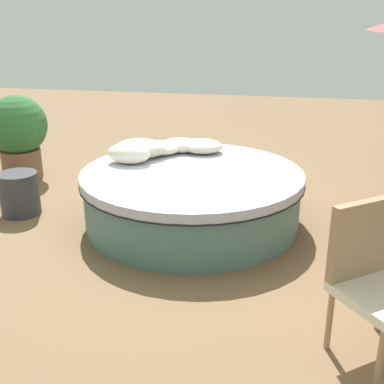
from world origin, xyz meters
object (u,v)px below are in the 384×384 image
object	(u,v)px
round_bed	(192,196)
throw_pillow_3	(141,148)
throw_pillow_1	(181,145)
patio_chair	(375,271)
planter	(18,133)
throw_pillow_2	(160,148)
throw_pillow_0	(202,146)
side_table	(20,194)
throw_pillow_4	(129,153)

from	to	relation	value
round_bed	throw_pillow_3	xyz separation A→B (m)	(-0.64, 0.38, 0.37)
throw_pillow_1	patio_chair	bearing A→B (deg)	-54.20
round_bed	planter	size ratio (longest dim) A/B	2.08
throw_pillow_1	throw_pillow_2	bearing A→B (deg)	-147.31
throw_pillow_0	patio_chair	distance (m)	2.86
throw_pillow_3	patio_chair	world-z (taller)	patio_chair
planter	patio_chair	bearing A→B (deg)	-34.81
throw_pillow_0	side_table	distance (m)	2.02
patio_chair	throw_pillow_1	bearing A→B (deg)	-91.69
throw_pillow_2	throw_pillow_3	bearing A→B (deg)	-135.94
throw_pillow_2	throw_pillow_4	bearing A→B (deg)	-119.05
throw_pillow_4	patio_chair	bearing A→B (deg)	-40.90
planter	side_table	world-z (taller)	planter
throw_pillow_4	side_table	bearing A→B (deg)	-167.05
throw_pillow_4	side_table	distance (m)	1.25
throw_pillow_0	throw_pillow_1	xyz separation A→B (m)	(-0.24, -0.01, 0.00)
throw_pillow_0	throw_pillow_3	world-z (taller)	throw_pillow_3
round_bed	throw_pillow_4	world-z (taller)	throw_pillow_4
throw_pillow_4	side_table	xyz separation A→B (m)	(-1.14, -0.26, -0.43)
round_bed	planter	distance (m)	2.63
throw_pillow_1	throw_pillow_4	size ratio (longest dim) A/B	0.98
round_bed	throw_pillow_3	bearing A→B (deg)	149.56
throw_pillow_0	throw_pillow_4	bearing A→B (deg)	-140.54
round_bed	side_table	distance (m)	1.84
planter	throw_pillow_3	bearing A→B (deg)	-18.44
planter	round_bed	bearing A→B (deg)	-21.83
throw_pillow_1	throw_pillow_2	distance (m)	0.24
throw_pillow_1	throw_pillow_4	bearing A→B (deg)	-128.57
throw_pillow_2	throw_pillow_3	size ratio (longest dim) A/B	0.82
round_bed	throw_pillow_1	world-z (taller)	throw_pillow_1
throw_pillow_2	planter	bearing A→B (deg)	167.76
planter	side_table	distance (m)	1.30
throw_pillow_1	patio_chair	distance (m)	2.98
throw_pillow_4	throw_pillow_2	bearing A→B (deg)	60.95
planter	throw_pillow_4	bearing A→B (deg)	-25.68
throw_pillow_0	patio_chair	world-z (taller)	patio_chair
throw_pillow_1	planter	distance (m)	2.18
throw_pillow_2	planter	xyz separation A→B (m)	(-1.96, 0.42, -0.02)
throw_pillow_2	patio_chair	distance (m)	3.01
throw_pillow_3	planter	bearing A→B (deg)	161.56
throw_pillow_1	side_table	size ratio (longest dim) A/B	0.98
throw_pillow_1	side_table	world-z (taller)	throw_pillow_1
throw_pillow_2	throw_pillow_1	bearing A→B (deg)	32.69
throw_pillow_0	throw_pillow_1	size ratio (longest dim) A/B	1.04
round_bed	patio_chair	distance (m)	2.31
throw_pillow_0	throw_pillow_2	distance (m)	0.46
throw_pillow_1	throw_pillow_4	distance (m)	0.69
throw_pillow_1	throw_pillow_2	xyz separation A→B (m)	(-0.20, -0.13, -0.01)
round_bed	throw_pillow_4	distance (m)	0.80
throw_pillow_1	throw_pillow_4	world-z (taller)	throw_pillow_4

